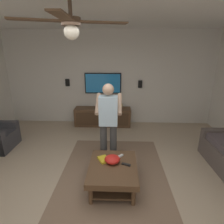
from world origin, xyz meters
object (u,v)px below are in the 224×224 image
object	(u,v)px
tv	(103,83)
remote_black	(126,164)
ceiling_fan	(70,24)
remote_white	(120,156)
vase_round	(119,105)
wall_speaker_left	(140,84)
person_standing	(108,119)
coffee_table	(113,171)
bowl	(112,159)
wall_speaker_right	(68,83)
book	(104,159)
media_console	(103,117)

from	to	relation	value
tv	remote_black	world-z (taller)	tv
ceiling_fan	remote_black	bearing A→B (deg)	-45.13
remote_white	vase_round	distance (m)	2.51
wall_speaker_left	remote_white	bearing A→B (deg)	167.65
person_standing	remote_white	xyz separation A→B (m)	(-0.52, -0.24, -0.52)
coffee_table	tv	bearing A→B (deg)	7.77
remote_black	bowl	bearing A→B (deg)	5.27
coffee_table	remote_white	bearing A→B (deg)	-22.87
bowl	remote_black	world-z (taller)	bowl
wall_speaker_right	book	bearing A→B (deg)	-155.04
vase_round	ceiling_fan	xyz separation A→B (m)	(-3.39, 0.50, 1.82)
coffee_table	person_standing	distance (m)	1.03
wall_speaker_left	ceiling_fan	distance (m)	4.01
coffee_table	bowl	world-z (taller)	bowl
coffee_table	wall_speaker_right	distance (m)	3.52
media_console	bowl	bearing A→B (deg)	8.46
wall_speaker_right	coffee_table	bearing A→B (deg)	-153.59
remote_white	book	world-z (taller)	book
bowl	person_standing	bearing A→B (deg)	8.51
bowl	coffee_table	bearing A→B (deg)	-172.17
coffee_table	person_standing	size ratio (longest dim) A/B	0.61
media_console	vase_round	bearing A→B (deg)	90.20
person_standing	wall_speaker_right	size ratio (longest dim) A/B	7.45
bowl	wall_speaker_left	size ratio (longest dim) A/B	1.21
coffee_table	bowl	distance (m)	0.19
coffee_table	remote_black	distance (m)	0.25
media_console	book	bearing A→B (deg)	5.34
tv	book	xyz separation A→B (m)	(-2.86, -0.24, -0.86)
remote_black	wall_speaker_right	xyz separation A→B (m)	(3.01, 1.72, 0.87)
bowl	remote_black	distance (m)	0.25
remote_black	book	size ratio (longest dim) A/B	0.68
wall_speaker_right	ceiling_fan	distance (m)	3.98
tv	wall_speaker_right	xyz separation A→B (m)	(0.01, 1.09, 0.01)
wall_speaker_right	ceiling_fan	xyz separation A→B (m)	(-3.64, -1.08, 1.20)
coffee_table	tv	world-z (taller)	tv
person_standing	wall_speaker_right	bearing A→B (deg)	31.69
person_standing	remote_black	size ratio (longest dim) A/B	10.93
tv	ceiling_fan	xyz separation A→B (m)	(-3.63, 0.01, 1.21)
vase_round	wall_speaker_right	distance (m)	1.72
coffee_table	wall_speaker_right	world-z (taller)	wall_speaker_right
ceiling_fan	vase_round	bearing A→B (deg)	-8.42
wall_speaker_left	ceiling_fan	world-z (taller)	ceiling_fan
tv	remote_black	bearing A→B (deg)	11.91
tv	bowl	size ratio (longest dim) A/B	4.14
coffee_table	vase_round	size ratio (longest dim) A/B	4.55
book	wall_speaker_right	size ratio (longest dim) A/B	1.00
person_standing	book	distance (m)	0.82
media_console	bowl	size ratio (longest dim) A/B	6.36
coffee_table	vase_round	xyz separation A→B (m)	(2.78, -0.08, 0.36)
person_standing	remote_black	distance (m)	0.99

